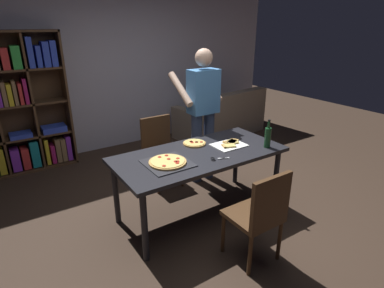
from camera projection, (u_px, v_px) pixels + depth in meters
ground_plane at (199, 213)px, 3.59m from camera, size 12.00×12.00×0.00m
back_wall at (109, 64)px, 5.10m from camera, size 6.40×0.10×2.80m
dining_table at (200, 159)px, 3.35m from camera, size 1.83×0.86×0.75m
chair_near_camera at (260, 212)px, 2.70m from camera, size 0.42×0.42×0.90m
chair_far_side at (160, 147)px, 4.12m from camera, size 0.42×0.42×0.90m
couch at (222, 119)px, 6.01m from camera, size 1.80×1.08×0.85m
bookshelf at (16, 110)px, 4.35m from camera, size 1.40×0.35×1.95m
person_serving_pizza at (203, 109)px, 4.04m from camera, size 0.55×0.54×1.75m
pepperoni_pizza_on_tray at (168, 162)px, 3.06m from camera, size 0.43×0.43×0.04m
pizza_slices_on_towel at (230, 144)px, 3.52m from camera, size 0.36×0.28×0.03m
wine_bottle at (268, 137)px, 3.43m from camera, size 0.07×0.07×0.32m
kitchen_scissors at (217, 159)px, 3.16m from camera, size 0.20×0.13×0.01m
second_pizza_plain at (194, 143)px, 3.55m from camera, size 0.26×0.26×0.03m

